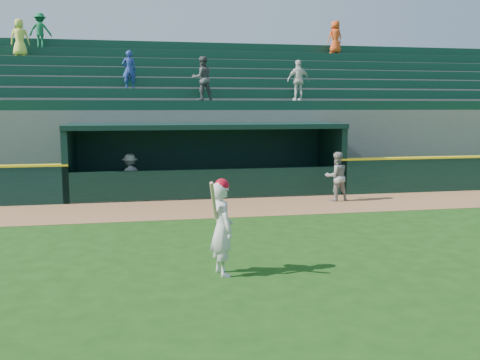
{
  "coord_description": "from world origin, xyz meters",
  "views": [
    {
      "loc": [
        -2.44,
        -10.81,
        3.04
      ],
      "look_at": [
        0.0,
        1.6,
        1.3
      ],
      "focal_mm": 40.0,
      "sensor_mm": 36.0,
      "label": 1
    }
  ],
  "objects": [
    {
      "name": "warning_track",
      "position": [
        0.0,
        4.9,
        0.01
      ],
      "size": [
        40.0,
        3.0,
        0.01
      ],
      "primitive_type": "cube",
      "color": "#99673D",
      "rests_on": "ground"
    },
    {
      "name": "dugout",
      "position": [
        0.0,
        8.0,
        1.36
      ],
      "size": [
        9.4,
        2.8,
        2.46
      ],
      "color": "slate",
      "rests_on": "ground"
    },
    {
      "name": "dugout_player_front",
      "position": [
        3.93,
        5.4,
        0.8
      ],
      "size": [
        0.82,
        0.66,
        1.6
      ],
      "primitive_type": "imported",
      "rotation": [
        0.0,
        0.0,
        3.22
      ],
      "color": "gray",
      "rests_on": "ground"
    },
    {
      "name": "stands",
      "position": [
        -0.02,
        12.57,
        2.39
      ],
      "size": [
        34.5,
        6.31,
        7.05
      ],
      "color": "slate",
      "rests_on": "ground"
    },
    {
      "name": "batter_at_plate",
      "position": [
        -0.94,
        -1.5,
        0.89
      ],
      "size": [
        0.56,
        0.82,
        1.79
      ],
      "color": "silver",
      "rests_on": "ground"
    },
    {
      "name": "dugout_player_inside",
      "position": [
        -2.63,
        7.36,
        0.74
      ],
      "size": [
        1.09,
        0.87,
        1.47
      ],
      "primitive_type": "imported",
      "rotation": [
        0.0,
        0.0,
        3.53
      ],
      "color": "#9B9C97",
      "rests_on": "ground"
    },
    {
      "name": "ground",
      "position": [
        0.0,
        0.0,
        0.0
      ],
      "size": [
        120.0,
        120.0,
        0.0
      ],
      "primitive_type": "plane",
      "color": "#1A4110",
      "rests_on": "ground"
    }
  ]
}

